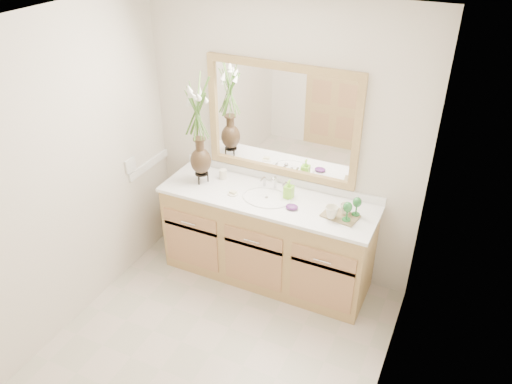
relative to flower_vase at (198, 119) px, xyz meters
The scene contains 22 objects.
floor 1.84m from the flower_vase, 58.27° to the right, with size 2.60×2.60×0.00m, color #BDB8A1.
ceiling 1.54m from the flower_vase, 58.27° to the right, with size 2.40×2.60×0.02m, color white.
wall_back 0.72m from the flower_vase, 25.53° to the left, with size 2.40×0.02×2.40m, color beige.
wall_front 2.40m from the flower_vase, 74.92° to the right, with size 2.40×0.02×2.40m, color beige.
wall_left 1.18m from the flower_vase, 120.00° to the right, with size 0.02×2.60×2.40m, color beige.
wall_right 2.09m from the flower_vase, 28.87° to the right, with size 0.02×2.60×2.40m, color beige.
vanity 1.19m from the flower_vase, ahead, with size 1.80×0.55×0.80m.
counter 0.86m from the flower_vase, ahead, with size 1.84×0.57×0.03m, color white.
sink 0.89m from the flower_vase, ahead, with size 0.38×0.34×0.23m.
mirror 0.68m from the flower_vase, 23.86° to the left, with size 1.32×0.04×0.97m.
switch_plate 0.75m from the flower_vase, 157.12° to the right, with size 0.02×0.12×0.12m, color white.
door 2.35m from the flower_vase, 82.03° to the right, with size 0.80×0.03×2.00m, color tan.
flower_vase is the anchor object (origin of this frame).
tumbler 0.57m from the flower_vase, 43.55° to the left, with size 0.07×0.07×0.09m, color #EEE8CE.
soap_dish 0.67m from the flower_vase, 11.86° to the right, with size 0.09×0.09×0.03m.
soap_bottle 0.94m from the flower_vase, ahead, with size 0.07×0.07×0.15m, color #85DA33.
purple_dish 1.04m from the flower_vase, ahead, with size 0.10×0.08×0.04m, color #582369.
tray 1.38m from the flower_vase, ahead, with size 0.27×0.18×0.01m, color brown.
mug_left 1.31m from the flower_vase, ahead, with size 0.10×0.10×0.10m, color #EEE8CE.
mug_right 1.39m from the flower_vase, ahead, with size 0.09×0.08×0.09m, color #EEE8CE.
goblet_front 1.40m from the flower_vase, ahead, with size 0.07×0.07×0.16m.
goblet_back 1.44m from the flower_vase, ahead, with size 0.07×0.07×0.15m.
Camera 1 is at (1.42, -2.21, 3.00)m, focal length 35.00 mm.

